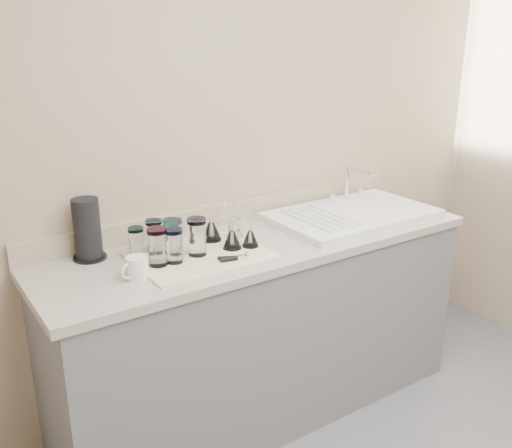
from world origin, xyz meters
TOP-DOWN VIEW (x-y plane):
  - counter_unit at (0.00, 1.20)m, footprint 2.06×0.62m
  - sink_unit at (0.55, 1.20)m, footprint 0.82×0.50m
  - dish_towel at (-0.33, 1.17)m, footprint 0.55×0.42m
  - tumbler_teal at (-0.56, 1.30)m, footprint 0.06×0.06m
  - tumbler_cyan at (-0.47, 1.32)m, footprint 0.07×0.07m
  - tumbler_purple at (-0.38, 1.31)m, footprint 0.06×0.06m
  - tumbler_magenta at (-0.53, 1.17)m, footprint 0.08×0.08m
  - tumbler_blue at (-0.46, 1.16)m, footprint 0.07×0.07m
  - tumbler_lavender at (-0.34, 1.18)m, footprint 0.08×0.08m
  - tumbler_extra at (-0.42, 1.27)m, footprint 0.07×0.07m
  - goblet_back_left at (-0.21, 1.30)m, footprint 0.09×0.09m
  - goblet_back_right at (-0.10, 1.29)m, footprint 0.09×0.09m
  - goblet_front_left at (-0.18, 1.16)m, footprint 0.08×0.08m
  - goblet_front_right at (-0.10, 1.14)m, footprint 0.07×0.07m
  - can_opener at (-0.25, 1.05)m, footprint 0.13×0.07m
  - white_mug at (-0.64, 1.11)m, footprint 0.13×0.11m
  - paper_towel_roll at (-0.73, 1.41)m, footprint 0.14×0.14m

SIDE VIEW (x-z plane):
  - counter_unit at x=0.00m, z-range 0.00..0.90m
  - dish_towel at x=-0.33m, z-range 0.90..0.91m
  - can_opener at x=-0.25m, z-range 0.91..0.92m
  - sink_unit at x=0.55m, z-range 0.81..1.03m
  - white_mug at x=-0.64m, z-range 0.90..0.99m
  - goblet_front_right at x=-0.10m, z-range 0.89..1.02m
  - goblet_front_left at x=-0.18m, z-range 0.88..1.03m
  - goblet_back_right at x=-0.10m, z-range 0.88..1.04m
  - goblet_back_left at x=-0.21m, z-range 0.88..1.04m
  - tumbler_purple at x=-0.38m, z-range 0.91..1.03m
  - tumbler_teal at x=-0.56m, z-range 0.91..1.04m
  - tumbler_cyan at x=-0.47m, z-range 0.91..1.05m
  - tumbler_blue at x=-0.46m, z-range 0.91..1.05m
  - tumbler_extra at x=-0.42m, z-range 0.91..1.05m
  - tumbler_magenta at x=-0.53m, z-range 0.91..1.07m
  - tumbler_lavender at x=-0.34m, z-range 0.91..1.07m
  - paper_towel_roll at x=-0.73m, z-range 0.90..1.16m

